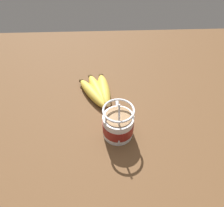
# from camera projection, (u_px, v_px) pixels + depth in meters

# --- Properties ---
(table) EXTENTS (1.20, 1.20, 0.03)m
(table) POSITION_uv_depth(u_px,v_px,m) (117.00, 130.00, 0.66)
(table) COLOR brown
(table) RESTS_ON ground
(coffee_mug) EXTENTS (0.13, 0.09, 0.14)m
(coffee_mug) POSITION_uv_depth(u_px,v_px,m) (118.00, 124.00, 0.61)
(coffee_mug) COLOR silver
(coffee_mug) RESTS_ON table
(banana_bunch) EXTENTS (0.19, 0.12, 0.04)m
(banana_bunch) POSITION_uv_depth(u_px,v_px,m) (99.00, 91.00, 0.73)
(banana_bunch) COLOR #4C381E
(banana_bunch) RESTS_ON table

